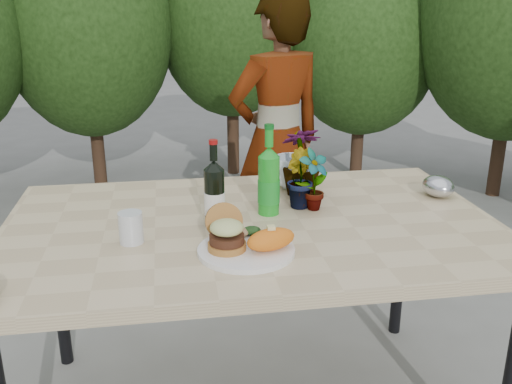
{
  "coord_description": "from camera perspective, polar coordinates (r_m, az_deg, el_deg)",
  "views": [
    {
      "loc": [
        -0.26,
        -1.71,
        1.45
      ],
      "look_at": [
        0.0,
        -0.08,
        0.88
      ],
      "focal_mm": 40.0,
      "sensor_mm": 36.0,
      "label": 1
    }
  ],
  "objects": [
    {
      "name": "seedling_mid",
      "position": [
        1.97,
        4.29,
        1.36
      ],
      "size": [
        0.11,
        0.13,
        0.2
      ],
      "primitive_type": "imported",
      "rotation": [
        0.0,
        0.0,
        1.77
      ],
      "color": "#265E20",
      "rests_on": "patio_table"
    },
    {
      "name": "blue_bowl",
      "position": [
        2.18,
        3.62,
        1.97
      ],
      "size": [
        0.2,
        0.2,
        0.12
      ],
      "primitive_type": "imported",
      "rotation": [
        0.0,
        0.0,
        0.34
      ],
      "color": "silver",
      "rests_on": "patio_table"
    },
    {
      "name": "patio_table",
      "position": [
        1.88,
        -0.39,
        -4.62
      ],
      "size": [
        1.6,
        1.0,
        0.75
      ],
      "color": "#CBB487",
      "rests_on": "ground"
    },
    {
      "name": "sweet_potato",
      "position": [
        1.62,
        1.5,
        -4.76
      ],
      "size": [
        0.17,
        0.12,
        0.06
      ],
      "primitive_type": "ellipsoid",
      "rotation": [
        0.0,
        0.0,
        0.35
      ],
      "color": "orange",
      "rests_on": "dinner_plate"
    },
    {
      "name": "seedling_left",
      "position": [
        1.94,
        5.81,
        1.2
      ],
      "size": [
        0.13,
        0.12,
        0.21
      ],
      "primitive_type": "imported",
      "rotation": [
        0.0,
        0.0,
        0.41
      ],
      "color": "#23571D",
      "rests_on": "patio_table"
    },
    {
      "name": "plastic_cup",
      "position": [
        1.73,
        -12.41,
        -3.5
      ],
      "size": [
        0.07,
        0.07,
        0.09
      ],
      "primitive_type": "cylinder",
      "color": "silver",
      "rests_on": "patio_table"
    },
    {
      "name": "seedling_right",
      "position": [
        2.09,
        4.61,
        3.08
      ],
      "size": [
        0.16,
        0.16,
        0.25
      ],
      "primitive_type": "imported",
      "rotation": [
        0.0,
        0.0,
        3.28
      ],
      "color": "#21581E",
      "rests_on": "patio_table"
    },
    {
      "name": "wine_bottle",
      "position": [
        1.81,
        -4.17,
        -0.22
      ],
      "size": [
        0.07,
        0.07,
        0.28
      ],
      "rotation": [
        0.0,
        0.0,
        0.35
      ],
      "color": "black",
      "rests_on": "patio_table"
    },
    {
      "name": "foil_packet_right",
      "position": [
        2.19,
        17.76,
        0.56
      ],
      "size": [
        0.12,
        0.14,
        0.08
      ],
      "primitive_type": "ellipsoid",
      "rotation": [
        0.0,
        0.0,
        1.69
      ],
      "color": "#B6B9BD",
      "rests_on": "patio_table"
    },
    {
      "name": "sparkling_water",
      "position": [
        1.9,
        1.29,
        1.04
      ],
      "size": [
        0.07,
        0.07,
        0.31
      ],
      "rotation": [
        0.0,
        0.0,
        -0.09
      ],
      "color": "#1A9421",
      "rests_on": "patio_table"
    },
    {
      "name": "burger_stack",
      "position": [
        1.63,
        -3.01,
        -4.02
      ],
      "size": [
        0.11,
        0.16,
        0.11
      ],
      "color": "#B7722D",
      "rests_on": "dinner_plate"
    },
    {
      "name": "shrub_hedge",
      "position": [
        3.49,
        -3.57,
        14.29
      ],
      "size": [
        6.81,
        4.94,
        2.18
      ],
      "color": "#382316",
      "rests_on": "ground"
    },
    {
      "name": "grilled_veg",
      "position": [
        1.72,
        -0.86,
        -3.94
      ],
      "size": [
        0.08,
        0.05,
        0.03
      ],
      "color": "olive",
      "rests_on": "dinner_plate"
    },
    {
      "name": "dinner_plate",
      "position": [
        1.64,
        -0.99,
        -5.87
      ],
      "size": [
        0.28,
        0.28,
        0.01
      ],
      "primitive_type": "cylinder",
      "color": "white",
      "rests_on": "patio_table"
    },
    {
      "name": "person",
      "position": [
        2.93,
        2.12,
        5.11
      ],
      "size": [
        0.64,
        0.53,
        1.49
      ],
      "primitive_type": "imported",
      "rotation": [
        0.0,
        0.0,
        3.5
      ],
      "color": "#96684B",
      "rests_on": "ground"
    }
  ]
}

